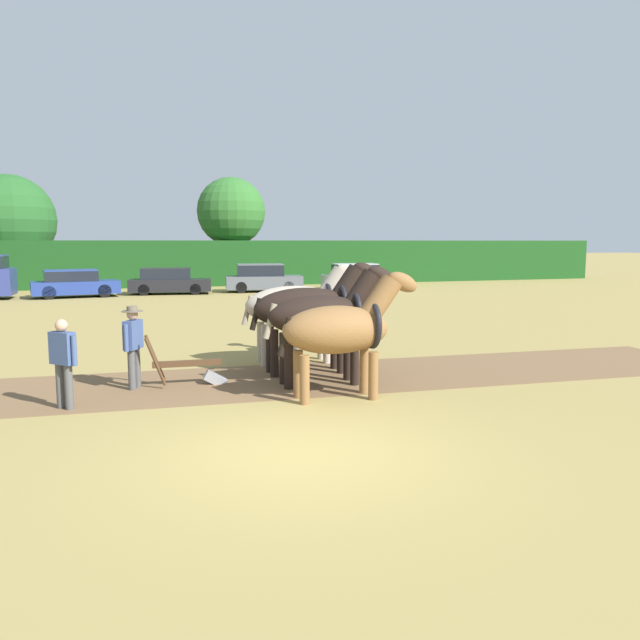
{
  "coord_description": "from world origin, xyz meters",
  "views": [
    {
      "loc": [
        -2.24,
        -7.95,
        2.87
      ],
      "look_at": [
        2.03,
        5.39,
        1.1
      ],
      "focal_mm": 35.0,
      "sensor_mm": 36.0,
      "label": 1
    }
  ],
  "objects_px": {
    "draft_horse_lead_left": "(342,329)",
    "parked_car_center": "(263,278)",
    "draft_horse_lead_right": "(325,316)",
    "tree_center": "(231,212)",
    "farmer_onlooker_left": "(63,358)",
    "parked_car_center_left": "(169,281)",
    "tree_center_left": "(8,220)",
    "draft_horse_trail_right": "(298,305)",
    "farmer_at_plow": "(133,341)",
    "parked_car_left": "(74,284)",
    "farmer_beside_team": "(291,314)",
    "plow": "(194,370)",
    "parked_car_center_right": "(357,277)",
    "draft_horse_trail_left": "(310,308)"
  },
  "relations": [
    {
      "from": "tree_center",
      "to": "draft_horse_trail_right",
      "type": "xyz_separation_m",
      "value": [
        -3.36,
        -28.64,
        -3.47
      ]
    },
    {
      "from": "plow",
      "to": "parked_car_center_left",
      "type": "distance_m",
      "value": 22.5
    },
    {
      "from": "parked_car_center_right",
      "to": "draft_horse_trail_left",
      "type": "bearing_deg",
      "value": -108.93
    },
    {
      "from": "draft_horse_trail_left",
      "to": "parked_car_left",
      "type": "height_order",
      "value": "draft_horse_trail_left"
    },
    {
      "from": "tree_center",
      "to": "parked_car_center_right",
      "type": "xyz_separation_m",
      "value": [
        6.16,
        -7.89,
        -4.11
      ]
    },
    {
      "from": "tree_center_left",
      "to": "tree_center",
      "type": "bearing_deg",
      "value": -3.44
    },
    {
      "from": "farmer_beside_team",
      "to": "farmer_onlooker_left",
      "type": "distance_m",
      "value": 6.68
    },
    {
      "from": "draft_horse_lead_right",
      "to": "draft_horse_lead_left",
      "type": "bearing_deg",
      "value": -89.9
    },
    {
      "from": "draft_horse_trail_right",
      "to": "parked_car_center",
      "type": "xyz_separation_m",
      "value": [
        3.77,
        20.82,
        -0.62
      ]
    },
    {
      "from": "draft_horse_lead_left",
      "to": "parked_car_left",
      "type": "bearing_deg",
      "value": 107.17
    },
    {
      "from": "farmer_at_plow",
      "to": "parked_car_left",
      "type": "distance_m",
      "value": 22.03
    },
    {
      "from": "plow",
      "to": "draft_horse_lead_left",
      "type": "bearing_deg",
      "value": -34.42
    },
    {
      "from": "farmer_onlooker_left",
      "to": "draft_horse_lead_right",
      "type": "bearing_deg",
      "value": -40.48
    },
    {
      "from": "draft_horse_lead_right",
      "to": "tree_center_left",
      "type": "bearing_deg",
      "value": 110.92
    },
    {
      "from": "farmer_onlooker_left",
      "to": "parked_car_center_left",
      "type": "xyz_separation_m",
      "value": [
        3.51,
        23.6,
        -0.21
      ]
    },
    {
      "from": "draft_horse_lead_left",
      "to": "parked_car_center_right",
      "type": "relative_size",
      "value": 0.63
    },
    {
      "from": "plow",
      "to": "parked_car_center",
      "type": "height_order",
      "value": "parked_car_center"
    },
    {
      "from": "farmer_beside_team",
      "to": "farmer_at_plow",
      "type": "bearing_deg",
      "value": -178.74
    },
    {
      "from": "draft_horse_lead_right",
      "to": "farmer_onlooker_left",
      "type": "xyz_separation_m",
      "value": [
        -4.85,
        -0.42,
        -0.5
      ]
    },
    {
      "from": "draft_horse_trail_right",
      "to": "parked_car_center_left",
      "type": "height_order",
      "value": "draft_horse_trail_right"
    },
    {
      "from": "tree_center_left",
      "to": "draft_horse_lead_left",
      "type": "xyz_separation_m",
      "value": [
        10.37,
        -32.99,
        -2.88
      ]
    },
    {
      "from": "farmer_beside_team",
      "to": "parked_car_center_left",
      "type": "xyz_separation_m",
      "value": [
        -1.67,
        19.38,
        -0.3
      ]
    },
    {
      "from": "draft_horse_trail_left",
      "to": "farmer_at_plow",
      "type": "relative_size",
      "value": 1.81
    },
    {
      "from": "farmer_at_plow",
      "to": "draft_horse_lead_right",
      "type": "bearing_deg",
      "value": 17.35
    },
    {
      "from": "farmer_beside_team",
      "to": "parked_car_center_right",
      "type": "height_order",
      "value": "farmer_beside_team"
    },
    {
      "from": "farmer_onlooker_left",
      "to": "farmer_at_plow",
      "type": "bearing_deg",
      "value": -0.51
    },
    {
      "from": "tree_center_left",
      "to": "parked_car_center_left",
      "type": "bearing_deg",
      "value": -43.58
    },
    {
      "from": "parked_car_center_left",
      "to": "parked_car_center_right",
      "type": "xyz_separation_m",
      "value": [
        10.98,
        -0.09,
        0.06
      ]
    },
    {
      "from": "draft_horse_lead_right",
      "to": "tree_center",
      "type": "bearing_deg",
      "value": 86.39
    },
    {
      "from": "draft_horse_trail_right",
      "to": "farmer_onlooker_left",
      "type": "height_order",
      "value": "draft_horse_trail_right"
    },
    {
      "from": "tree_center",
      "to": "farmer_beside_team",
      "type": "relative_size",
      "value": 4.25
    },
    {
      "from": "farmer_onlooker_left",
      "to": "parked_car_center_left",
      "type": "height_order",
      "value": "farmer_onlooker_left"
    },
    {
      "from": "tree_center_left",
      "to": "parked_car_left",
      "type": "bearing_deg",
      "value": -65.1
    },
    {
      "from": "draft_horse_lead_left",
      "to": "parked_car_center_right",
      "type": "distance_m",
      "value": 26.13
    },
    {
      "from": "farmer_onlooker_left",
      "to": "draft_horse_lead_left",
      "type": "bearing_deg",
      "value": -54.33
    },
    {
      "from": "tree_center_left",
      "to": "parked_car_center_right",
      "type": "relative_size",
      "value": 1.62
    },
    {
      "from": "farmer_onlooker_left",
      "to": "tree_center",
      "type": "bearing_deg",
      "value": 29.68
    },
    {
      "from": "parked_car_left",
      "to": "farmer_beside_team",
      "type": "bearing_deg",
      "value": -79.6
    },
    {
      "from": "plow",
      "to": "farmer_at_plow",
      "type": "relative_size",
      "value": 0.99
    },
    {
      "from": "draft_horse_lead_right",
      "to": "draft_horse_trail_right",
      "type": "xyz_separation_m",
      "value": [
        0.11,
        2.34,
        -0.01
      ]
    },
    {
      "from": "draft_horse_lead_left",
      "to": "parked_car_center",
      "type": "xyz_separation_m",
      "value": [
        3.93,
        24.33,
        -0.53
      ]
    },
    {
      "from": "farmer_at_plow",
      "to": "farmer_beside_team",
      "type": "xyz_separation_m",
      "value": [
        3.99,
        3.05,
        0.05
      ]
    },
    {
      "from": "draft_horse_lead_right",
      "to": "plow",
      "type": "relative_size",
      "value": 1.73
    },
    {
      "from": "parked_car_center_left",
      "to": "parked_car_center",
      "type": "distance_m",
      "value": 5.22
    },
    {
      "from": "tree_center",
      "to": "farmer_beside_team",
      "type": "height_order",
      "value": "tree_center"
    },
    {
      "from": "draft_horse_trail_left",
      "to": "farmer_beside_team",
      "type": "relative_size",
      "value": 1.74
    },
    {
      "from": "tree_center_left",
      "to": "parked_car_center_right",
      "type": "distance_m",
      "value": 22.14
    },
    {
      "from": "farmer_onlooker_left",
      "to": "parked_car_center_left",
      "type": "distance_m",
      "value": 23.86
    },
    {
      "from": "draft_horse_trail_right",
      "to": "farmer_at_plow",
      "type": "distance_m",
      "value": 4.13
    },
    {
      "from": "draft_horse_trail_left",
      "to": "draft_horse_trail_right",
      "type": "relative_size",
      "value": 1.0
    }
  ]
}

